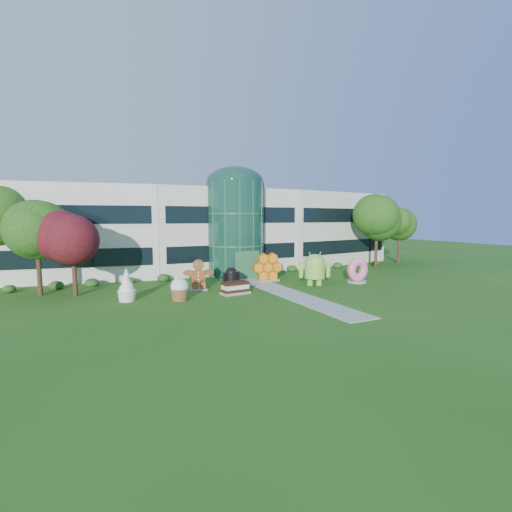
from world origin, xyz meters
name	(u,v)px	position (x,y,z in m)	size (l,w,h in m)	color
ground	(295,296)	(0.00, 0.00, 0.00)	(140.00, 140.00, 0.00)	#215114
building	(216,230)	(0.00, 18.00, 4.65)	(46.00, 15.00, 9.30)	beige
atrium	(235,229)	(0.00, 12.00, 4.90)	(6.00, 6.00, 9.80)	#194738
walkway	(282,291)	(0.00, 2.00, 0.02)	(2.40, 20.00, 0.04)	#9E9E93
tree_red	(74,258)	(-15.50, 7.50, 3.00)	(4.00, 4.00, 6.00)	#3F0C14
trees_backdrop	(232,235)	(0.00, 13.00, 4.20)	(52.00, 8.00, 8.40)	#1F4511
android_green	(315,267)	(3.96, 2.97, 1.68)	(2.97, 1.98, 3.36)	#84C940
android_black	(231,276)	(-3.06, 5.63, 1.01)	(1.79, 1.20, 2.03)	black
donut	(357,270)	(8.42, 2.48, 1.20)	(2.30, 1.11, 2.40)	pink
gingerbread	(198,275)	(-6.10, 5.54, 1.32)	(2.85, 1.10, 2.64)	brown
ice_cream_sandwich	(235,288)	(-3.96, 2.62, 0.51)	(2.30, 1.15, 1.02)	black
honeycomb	(268,268)	(1.18, 6.82, 1.24)	(3.16, 1.13, 2.48)	orange
froyo	(127,285)	(-12.09, 3.85, 1.21)	(1.41, 1.41, 2.41)	white
cupcake	(180,289)	(-8.55, 2.34, 0.86)	(1.43, 1.43, 1.71)	white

